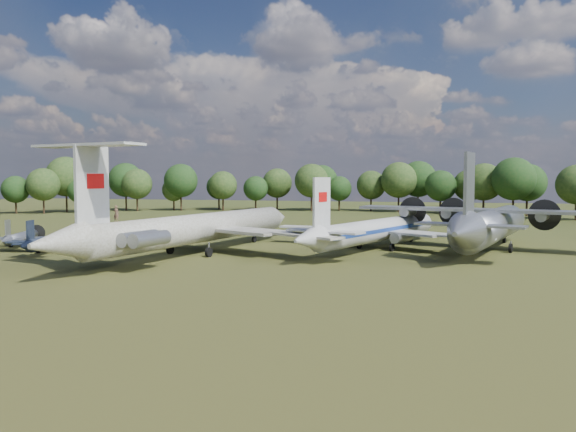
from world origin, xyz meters
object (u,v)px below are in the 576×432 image
(tu104_jet, at_px, (379,234))
(small_prop_west, at_px, (50,244))
(small_prop_northwest, at_px, (21,240))
(person_on_il62, at_px, (116,214))
(il62_airliner, at_px, (199,234))
(an12_transport, at_px, (491,230))

(tu104_jet, distance_m, small_prop_west, 42.32)
(small_prop_northwest, xyz_separation_m, person_on_il62, (22.87, -14.14, 4.83))
(il62_airliner, distance_m, small_prop_west, 18.95)
(tu104_jet, relative_size, small_prop_west, 2.63)
(tu104_jet, bearing_deg, small_prop_west, -138.89)
(il62_airliner, height_order, an12_transport, an12_transport)
(an12_transport, bearing_deg, small_prop_west, -147.26)
(small_prop_west, relative_size, person_on_il62, 9.07)
(an12_transport, xyz_separation_m, small_prop_northwest, (-62.36, -11.10, -1.66))
(an12_transport, distance_m, person_on_il62, 46.98)
(tu104_jet, relative_size, an12_transport, 1.00)
(small_prop_west, distance_m, person_on_il62, 18.63)
(tu104_jet, bearing_deg, person_on_il62, -114.51)
(an12_transport, bearing_deg, il62_airliner, -145.14)
(small_prop_west, bearing_deg, tu104_jet, 7.49)
(il62_airliner, bearing_deg, an12_transport, 31.96)
(il62_airliner, height_order, tu104_jet, il62_airliner)
(small_prop_northwest, bearing_deg, il62_airliner, -20.00)
(il62_airliner, xyz_separation_m, tu104_jet, (21.64, 9.54, -0.48))
(il62_airliner, relative_size, person_on_il62, 30.02)
(il62_airliner, height_order, person_on_il62, person_on_il62)
(small_prop_west, distance_m, small_prop_northwest, 8.88)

